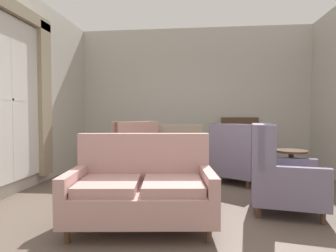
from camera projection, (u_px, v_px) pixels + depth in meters
name	position (u px, v px, depth m)	size (l,w,h in m)	color
ground	(189.00, 207.00, 3.72)	(8.58, 8.58, 0.00)	brown
wall_back	(193.00, 97.00, 6.70)	(5.63, 0.08, 3.28)	#BCB7AD
wall_left	(33.00, 91.00, 4.86)	(0.08, 4.29, 3.28)	#BCB7AD
baseboard_back	(193.00, 163.00, 6.71)	(5.47, 0.03, 0.12)	#4C3323
window_with_curtains	(13.00, 89.00, 4.18)	(0.12, 1.95, 2.77)	silver
coffee_table	(181.00, 175.00, 3.94)	(0.85, 0.85, 0.46)	#4C3323
porcelain_vase	(183.00, 157.00, 3.89)	(0.14, 0.14, 0.40)	brown
settee	(142.00, 189.00, 3.07)	(1.64, 1.05, 1.00)	tan
armchair_far_left	(237.00, 158.00, 4.99)	(1.10, 1.10, 1.07)	slate
armchair_near_window	(129.00, 158.00, 4.95)	(1.17, 1.19, 1.11)	tan
armchair_back_corner	(180.00, 156.00, 5.34)	(0.86, 0.81, 1.05)	gray
armchair_near_sideboard	(278.00, 175.00, 3.53)	(0.97, 0.93, 1.11)	slate
side_table	(291.00, 171.00, 3.95)	(0.45, 0.45, 0.72)	#4C3323
sideboard	(241.00, 146.00, 6.33)	(0.85, 0.43, 1.16)	#4C3323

